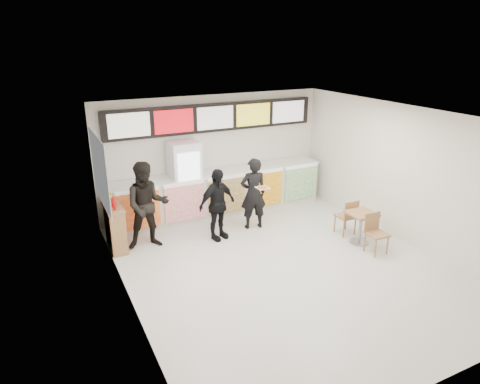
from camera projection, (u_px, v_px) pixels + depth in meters
floor at (284, 267)px, 8.53m from camera, size 7.00×7.00×0.00m
ceiling at (290, 117)px, 7.51m from camera, size 7.00×7.00×0.00m
wall_back at (214, 154)px, 10.97m from camera, size 6.00×0.00×6.00m
wall_left at (126, 226)px, 6.77m from camera, size 0.00×7.00×7.00m
wall_right at (404, 175)px, 9.27m from camera, size 0.00×7.00×7.00m
service_counter at (221, 193)px, 10.94m from camera, size 5.56×0.77×1.14m
menu_board at (214, 117)px, 10.58m from camera, size 5.50×0.14×0.70m
drinks_fridge at (185, 182)px, 10.42m from camera, size 0.70×0.67×2.00m
mirror_panel at (99, 170)px, 8.76m from camera, size 0.01×2.00×1.50m
customer_main at (253, 194)px, 10.03m from camera, size 0.69×0.51×1.72m
customer_left at (147, 206)px, 9.06m from camera, size 1.04×0.87×1.92m
customer_mid at (217, 205)px, 9.48m from camera, size 1.04×0.65×1.64m
pizza_slice at (263, 187)px, 9.55m from camera, size 0.36×0.36×0.02m
cafe_table at (361, 222)px, 9.38m from camera, size 0.59×1.47×0.86m
condiment_ledge at (115, 227)px, 9.12m from camera, size 0.36×0.88×1.18m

